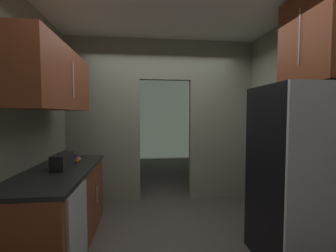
{
  "coord_description": "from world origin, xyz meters",
  "views": [
    {
      "loc": [
        -0.34,
        -2.53,
        1.5
      ],
      "look_at": [
        0.04,
        0.83,
        1.32
      ],
      "focal_mm": 24.04,
      "sensor_mm": 36.0,
      "label": 1
    }
  ],
  "objects_px": {
    "boombox": "(62,161)",
    "book_stack": "(74,159)",
    "refrigerator": "(296,176)",
    "dishwasher": "(78,233)"
  },
  "relations": [
    {
      "from": "refrigerator",
      "to": "book_stack",
      "type": "bearing_deg",
      "value": 159.74
    },
    {
      "from": "refrigerator",
      "to": "book_stack",
      "type": "xyz_separation_m",
      "value": [
        -2.38,
        0.88,
        0.05
      ]
    },
    {
      "from": "boombox",
      "to": "book_stack",
      "type": "height_order",
      "value": "boombox"
    },
    {
      "from": "dishwasher",
      "to": "boombox",
      "type": "distance_m",
      "value": 0.83
    },
    {
      "from": "refrigerator",
      "to": "boombox",
      "type": "xyz_separation_m",
      "value": [
        -2.41,
        0.56,
        0.09
      ]
    },
    {
      "from": "refrigerator",
      "to": "dishwasher",
      "type": "height_order",
      "value": "refrigerator"
    },
    {
      "from": "boombox",
      "to": "dishwasher",
      "type": "bearing_deg",
      "value": -60.13
    },
    {
      "from": "refrigerator",
      "to": "dishwasher",
      "type": "relative_size",
      "value": 2.14
    },
    {
      "from": "refrigerator",
      "to": "book_stack",
      "type": "height_order",
      "value": "refrigerator"
    },
    {
      "from": "boombox",
      "to": "book_stack",
      "type": "bearing_deg",
      "value": 84.6
    }
  ]
}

